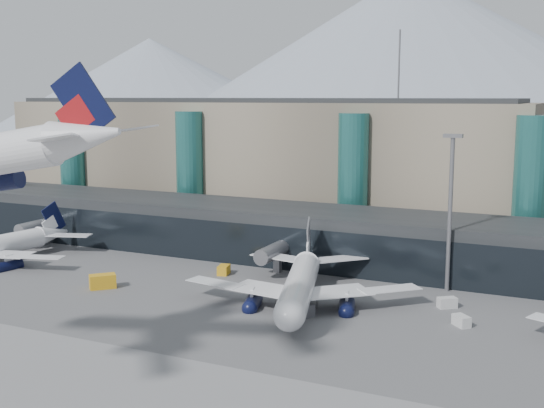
{
  "coord_description": "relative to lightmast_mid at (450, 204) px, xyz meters",
  "views": [
    {
      "loc": [
        49.71,
        -61.67,
        31.52
      ],
      "look_at": [
        5.92,
        32.0,
        15.08
      ],
      "focal_mm": 45.0,
      "sensor_mm": 36.0,
      "label": 1
    }
  ],
  "objects": [
    {
      "name": "lightmast_mid",
      "position": [
        0.0,
        0.0,
        0.0
      ],
      "size": [
        3.0,
        1.2,
        25.6
      ],
      "color": "slate",
      "rests_on": "ground"
    },
    {
      "name": "mountain_ridge",
      "position": [
        -14.03,
        332.0,
        31.33
      ],
      "size": [
        910.0,
        400.0,
        110.0
      ],
      "color": "gray",
      "rests_on": "ground"
    },
    {
      "name": "ground",
      "position": [
        -30.0,
        -48.0,
        -14.42
      ],
      "size": [
        900.0,
        900.0,
        0.0
      ],
      "primitive_type": "plane",
      "color": "#515154",
      "rests_on": "ground"
    },
    {
      "name": "teal_towers",
      "position": [
        -44.99,
        26.01,
        -0.41
      ],
      "size": [
        116.4,
        19.4,
        46.0
      ],
      "color": "#256865",
      "rests_on": "ground"
    },
    {
      "name": "veh_b",
      "position": [
        -38.12,
        -6.33,
        -13.59
      ],
      "size": [
        2.37,
        3.19,
        1.65
      ],
      "primitive_type": "cube",
      "rotation": [
        0.0,
        0.0,
        1.8
      ],
      "color": "gold",
      "rests_on": "ground"
    },
    {
      "name": "veh_g",
      "position": [
        5.16,
        -16.62,
        -13.66
      ],
      "size": [
        2.92,
        2.93,
        1.52
      ],
      "primitive_type": "cube",
      "rotation": [
        0.0,
        0.0,
        -0.79
      ],
      "color": "#BEBEBE",
      "rests_on": "ground"
    },
    {
      "name": "terminal_main",
      "position": [
        -55.0,
        42.0,
        1.03
      ],
      "size": [
        130.0,
        30.0,
        31.0
      ],
      "color": "gray",
      "rests_on": "ground"
    },
    {
      "name": "veh_d",
      "position": [
        1.77,
        -9.1,
        -13.62
      ],
      "size": [
        3.13,
        2.9,
        1.6
      ],
      "primitive_type": "cube",
      "rotation": [
        0.0,
        0.0,
        0.66
      ],
      "color": "#BEBEBE",
      "rests_on": "ground"
    },
    {
      "name": "jet_parked_left",
      "position": [
        -81.65,
        -15.59,
        -10.13
      ],
      "size": [
        34.74,
        35.01,
        11.33
      ],
      "rotation": [
        0.0,
        0.0,
        1.41
      ],
      "color": "white",
      "rests_on": "ground"
    },
    {
      "name": "veh_h",
      "position": [
        -51.98,
        -22.59,
        -13.26
      ],
      "size": [
        4.53,
        4.55,
        2.33
      ],
      "primitive_type": "cube",
      "rotation": [
        0.0,
        0.0,
        0.79
      ],
      "color": "gold",
      "rests_on": "ground"
    },
    {
      "name": "jet_parked_mid",
      "position": [
        -19.28,
        -15.52,
        -9.76
      ],
      "size": [
        36.52,
        38.36,
        12.32
      ],
      "rotation": [
        0.0,
        0.0,
        1.87
      ],
      "color": "white",
      "rests_on": "ground"
    },
    {
      "name": "concourse",
      "position": [
        -30.02,
        9.73,
        -9.45
      ],
      "size": [
        170.0,
        27.0,
        10.0
      ],
      "color": "black",
      "rests_on": "ground"
    },
    {
      "name": "veh_c",
      "position": [
        -16.51,
        -21.54,
        -13.49
      ],
      "size": [
        3.77,
        3.0,
        1.86
      ],
      "primitive_type": "cube",
      "rotation": [
        0.0,
        0.0,
        -0.43
      ],
      "color": "#45454A",
      "rests_on": "ground"
    }
  ]
}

